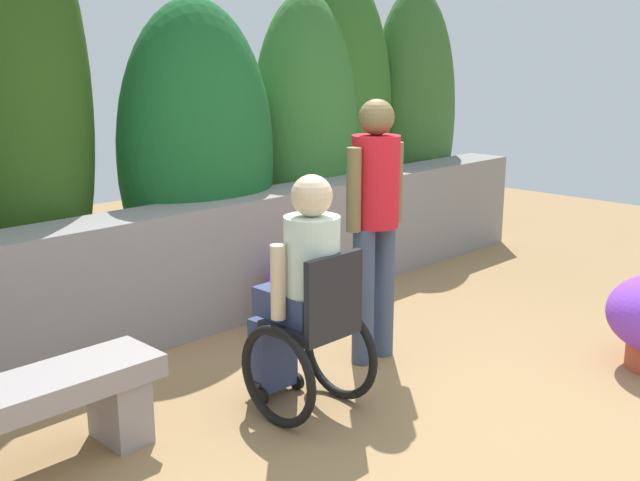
% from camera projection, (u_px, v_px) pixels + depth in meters
% --- Properties ---
extents(ground_plane, '(13.42, 13.42, 0.00)m').
position_uv_depth(ground_plane, '(423.00, 407.00, 4.25)').
color(ground_plane, '#9A764C').
extents(stone_retaining_wall, '(7.41, 0.43, 0.91)m').
position_uv_depth(stone_retaining_wall, '(208.00, 264.00, 5.47)').
color(stone_retaining_wall, gray).
rests_on(stone_retaining_wall, ground).
extents(hedge_backdrop, '(7.86, 1.20, 3.19)m').
position_uv_depth(hedge_backdrop, '(143.00, 135.00, 5.60)').
color(hedge_backdrop, '#2B782A').
rests_on(hedge_backdrop, ground).
extents(person_in_wheelchair, '(0.53, 0.66, 1.33)m').
position_uv_depth(person_in_wheelchair, '(305.00, 303.00, 4.08)').
color(person_in_wheelchair, black).
rests_on(person_in_wheelchair, ground).
extents(person_standing_companion, '(0.49, 0.30, 1.67)m').
position_uv_depth(person_standing_companion, '(375.00, 214.00, 4.70)').
color(person_standing_companion, '#3D4B65').
rests_on(person_standing_companion, ground).
extents(flower_pot_terracotta_by_wall, '(0.35, 0.35, 0.47)m').
position_uv_depth(flower_pot_terracotta_by_wall, '(291.00, 289.00, 5.48)').
color(flower_pot_terracotta_by_wall, '#B05E3E').
rests_on(flower_pot_terracotta_by_wall, ground).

